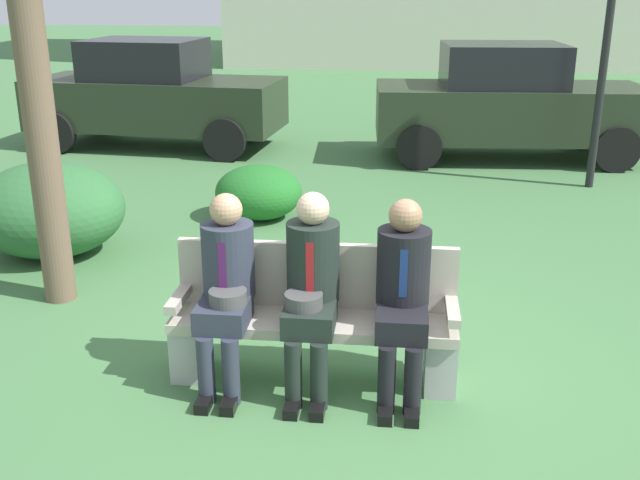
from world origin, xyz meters
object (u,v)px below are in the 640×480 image
object	(u,v)px
park_bench	(314,318)
seated_man_right	(403,289)
seated_man_left	(226,282)
shrub_mid_lawn	(49,209)
street_lamp	(609,20)
parked_car_near	(154,94)
shrub_near_bench	(259,192)
seated_man_middle	(311,284)
parked_car_far	(508,103)

from	to	relation	value
park_bench	seated_man_right	xyz separation A→B (m)	(0.57, -0.13, 0.29)
seated_man_left	seated_man_right	world-z (taller)	seated_man_left
park_bench	seated_man_right	bearing A→B (deg)	-12.64
shrub_mid_lawn	street_lamp	bearing A→B (deg)	28.58
seated_man_right	parked_car_near	world-z (taller)	parked_car_near
shrub_near_bench	seated_man_left	bearing A→B (deg)	-82.46
seated_man_right	seated_man_left	bearing A→B (deg)	-179.71
street_lamp	seated_man_right	bearing A→B (deg)	-114.19
parked_car_near	seated_man_right	bearing A→B (deg)	-61.20
shrub_near_bench	seated_man_middle	bearing A→B (deg)	-73.99
parked_car_near	park_bench	bearing A→B (deg)	-64.43
seated_man_right	shrub_near_bench	size ratio (longest dim) A/B	1.31
seated_man_right	street_lamp	bearing A→B (deg)	65.81
seated_man_left	parked_car_near	world-z (taller)	parked_car_near
parked_car_far	street_lamp	world-z (taller)	street_lamp
seated_man_left	parked_car_far	world-z (taller)	parked_car_far
seated_man_right	shrub_mid_lawn	bearing A→B (deg)	146.89
seated_man_left	street_lamp	world-z (taller)	street_lamp
seated_man_left	street_lamp	size ratio (longest dim) A/B	0.38
shrub_near_bench	parked_car_far	size ratio (longest dim) A/B	0.24
seated_man_right	parked_car_far	bearing A→B (deg)	77.72
shrub_near_bench	parked_car_near	bearing A→B (deg)	123.00
seated_man_right	shrub_mid_lawn	world-z (taller)	seated_man_right
shrub_mid_lawn	parked_car_far	size ratio (longest dim) A/B	0.36
seated_man_middle	parked_car_far	size ratio (longest dim) A/B	0.33
street_lamp	park_bench	bearing A→B (deg)	-119.66
shrub_near_bench	seated_man_right	bearing A→B (deg)	-65.80
seated_man_middle	street_lamp	xyz separation A→B (m)	(2.99, 5.37, 1.37)
seated_man_right	shrub_near_bench	bearing A→B (deg)	114.20
park_bench	shrub_mid_lawn	distance (m)	3.50
shrub_near_bench	parked_car_far	xyz separation A→B (m)	(3.10, 3.35, 0.53)
seated_man_right	shrub_mid_lawn	xyz separation A→B (m)	(-3.39, 2.21, -0.26)
seated_man_middle	street_lamp	distance (m)	6.30
seated_man_left	seated_man_middle	size ratio (longest dim) A/B	0.98
seated_man_left	seated_man_middle	distance (m)	0.55
seated_man_middle	seated_man_right	xyz separation A→B (m)	(0.58, 0.00, -0.01)
seated_man_left	street_lamp	distance (m)	6.58
shrub_mid_lawn	seated_man_left	bearing A→B (deg)	-44.42
parked_car_far	shrub_mid_lawn	bearing A→B (deg)	-136.15
seated_man_middle	shrub_near_bench	size ratio (longest dim) A/B	1.33
seated_man_left	seated_man_right	size ratio (longest dim) A/B	1.00
park_bench	parked_car_far	xyz separation A→B (m)	(2.08, 6.78, 0.42)
seated_man_left	shrub_mid_lawn	world-z (taller)	seated_man_left
seated_man_middle	seated_man_right	size ratio (longest dim) A/B	1.02
shrub_near_bench	parked_car_far	world-z (taller)	parked_car_far
parked_car_near	parked_car_far	world-z (taller)	same
shrub_near_bench	shrub_mid_lawn	size ratio (longest dim) A/B	0.67
seated_man_middle	parked_car_far	distance (m)	7.22
park_bench	shrub_mid_lawn	world-z (taller)	shrub_mid_lawn
parked_car_far	street_lamp	distance (m)	2.18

